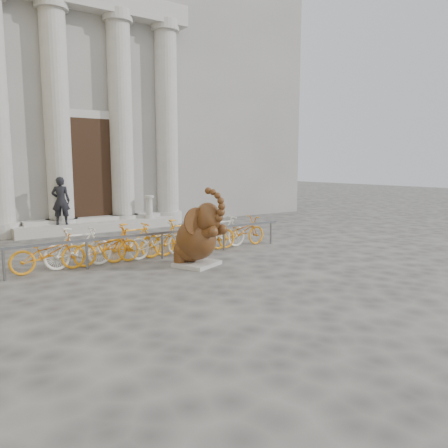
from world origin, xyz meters
TOP-DOWN VIEW (x-y plane):
  - ground at (0.00, 0.00)m, footprint 80.00×80.00m
  - classical_building at (0.00, 14.93)m, footprint 22.00×10.70m
  - entrance_steps at (0.00, 9.40)m, footprint 6.00×1.20m
  - elephant_statue at (0.08, 2.31)m, footprint 1.32×1.54m
  - bike_rack at (-0.28, 3.78)m, footprint 8.00×0.53m
  - pedestrian at (-1.37, 9.19)m, footprint 0.74×0.63m
  - balustrade_post at (1.99, 9.10)m, footprint 0.37×0.37m

SIDE VIEW (x-z plane):
  - ground at x=0.00m, z-range 0.00..0.00m
  - entrance_steps at x=0.00m, z-range 0.00..0.36m
  - bike_rack at x=-0.28m, z-range 0.00..1.00m
  - elephant_statue at x=0.08m, z-range -0.26..1.67m
  - balustrade_post at x=1.99m, z-range 0.32..1.24m
  - pedestrian at x=-1.37m, z-range 0.36..2.06m
  - classical_building at x=0.00m, z-range -0.02..11.98m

